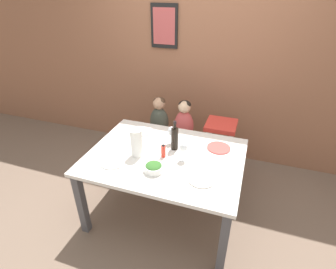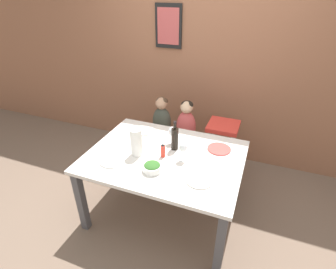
{
  "view_description": "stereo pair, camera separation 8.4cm",
  "coord_description": "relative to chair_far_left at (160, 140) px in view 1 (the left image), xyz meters",
  "views": [
    {
      "loc": [
        0.69,
        -1.93,
        2.15
      ],
      "look_at": [
        0.0,
        0.08,
        0.92
      ],
      "focal_mm": 28.0,
      "sensor_mm": 36.0,
      "label": 1
    },
    {
      "loc": [
        0.77,
        -1.9,
        2.15
      ],
      "look_at": [
        0.0,
        0.08,
        0.92
      ],
      "focal_mm": 28.0,
      "sensor_mm": 36.0,
      "label": 2
    }
  ],
  "objects": [
    {
      "name": "ground_plane",
      "position": [
        0.36,
        -0.79,
        -0.38
      ],
      "size": [
        14.0,
        14.0,
        0.0
      ],
      "primitive_type": "plane",
      "color": "#705B4C"
    },
    {
      "name": "wall_back",
      "position": [
        0.36,
        0.55,
        0.97
      ],
      "size": [
        10.0,
        0.09,
        2.7
      ],
      "color": "#8E5B42",
      "rests_on": "ground_plane"
    },
    {
      "name": "dining_table",
      "position": [
        0.36,
        -0.79,
        0.27
      ],
      "size": [
        1.45,
        1.1,
        0.74
      ],
      "color": "white",
      "rests_on": "ground_plane"
    },
    {
      "name": "chair_far_left",
      "position": [
        0.0,
        0.0,
        0.0
      ],
      "size": [
        0.41,
        0.41,
        0.45
      ],
      "color": "silver",
      "rests_on": "ground_plane"
    },
    {
      "name": "chair_far_center",
      "position": [
        0.32,
        0.0,
        0.0
      ],
      "size": [
        0.41,
        0.41,
        0.45
      ],
      "color": "silver",
      "rests_on": "ground_plane"
    },
    {
      "name": "chair_right_highchair",
      "position": [
        0.76,
        0.0,
        0.21
      ],
      "size": [
        0.35,
        0.35,
        0.76
      ],
      "color": "silver",
      "rests_on": "ground_plane"
    },
    {
      "name": "person_child_left",
      "position": [
        0.0,
        0.0,
        0.33
      ],
      "size": [
        0.24,
        0.17,
        0.52
      ],
      "color": "#3D4238",
      "rests_on": "chair_far_left"
    },
    {
      "name": "person_child_center",
      "position": [
        0.32,
        0.0,
        0.33
      ],
      "size": [
        0.24,
        0.17,
        0.52
      ],
      "color": "#C64C4C",
      "rests_on": "chair_far_center"
    },
    {
      "name": "wine_bottle",
      "position": [
        0.41,
        -0.65,
        0.48
      ],
      "size": [
        0.07,
        0.07,
        0.3
      ],
      "color": "black",
      "rests_on": "dining_table"
    },
    {
      "name": "paper_towel_roll",
      "position": [
        0.11,
        -0.87,
        0.49
      ],
      "size": [
        0.11,
        0.11,
        0.27
      ],
      "color": "white",
      "rests_on": "dining_table"
    },
    {
      "name": "wine_glass_near",
      "position": [
        0.54,
        -0.81,
        0.49
      ],
      "size": [
        0.07,
        0.07,
        0.19
      ],
      "color": "white",
      "rests_on": "dining_table"
    },
    {
      "name": "wine_glass_far",
      "position": [
        0.34,
        -0.57,
        0.49
      ],
      "size": [
        0.07,
        0.07,
        0.19
      ],
      "color": "white",
      "rests_on": "dining_table"
    },
    {
      "name": "salad_bowl_large",
      "position": [
        0.35,
        -1.05,
        0.4
      ],
      "size": [
        0.17,
        0.17,
        0.08
      ],
      "color": "white",
      "rests_on": "dining_table"
    },
    {
      "name": "dinner_plate_front_left",
      "position": [
        -0.05,
        -1.06,
        0.36
      ],
      "size": [
        0.23,
        0.23,
        0.01
      ],
      "color": "silver",
      "rests_on": "dining_table"
    },
    {
      "name": "dinner_plate_back_left",
      "position": [
        -0.03,
        -0.44,
        0.36
      ],
      "size": [
        0.23,
        0.23,
        0.01
      ],
      "color": "silver",
      "rests_on": "dining_table"
    },
    {
      "name": "dinner_plate_back_right",
      "position": [
        0.82,
        -0.51,
        0.36
      ],
      "size": [
        0.23,
        0.23,
        0.01
      ],
      "color": "#D14C47",
      "rests_on": "dining_table"
    },
    {
      "name": "dinner_plate_front_right",
      "position": [
        0.76,
        -1.03,
        0.36
      ],
      "size": [
        0.23,
        0.23,
        0.01
      ],
      "color": "silver",
      "rests_on": "dining_table"
    },
    {
      "name": "condiment_bottle_hot_sauce",
      "position": [
        0.35,
        -0.82,
        0.42
      ],
      "size": [
        0.04,
        0.04,
        0.14
      ],
      "color": "red",
      "rests_on": "dining_table"
    }
  ]
}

